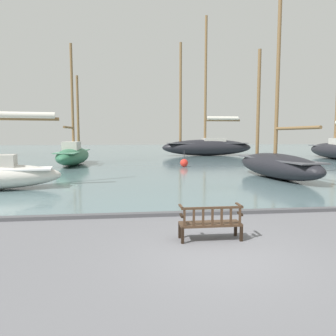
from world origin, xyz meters
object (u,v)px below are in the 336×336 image
at_px(sailboat_centre_channel, 73,154).
at_px(channel_buoy, 184,163).
at_px(sailboat_mid_starboard, 336,149).
at_px(sailboat_nearest_port, 207,145).
at_px(park_bench, 211,222).
at_px(sailboat_nearest_starboard, 277,163).

distance_m(sailboat_centre_channel, channel_buoy, 10.00).
xyz_separation_m(sailboat_centre_channel, sailboat_mid_starboard, (27.85, 3.88, 0.12)).
relative_size(sailboat_mid_starboard, sailboat_nearest_port, 0.69).
relative_size(sailboat_centre_channel, sailboat_nearest_port, 0.61).
bearing_deg(sailboat_nearest_port, park_bench, -103.68).
distance_m(park_bench, sailboat_nearest_port, 34.28).
distance_m(sailboat_nearest_starboard, sailboat_centre_channel, 17.64).
bearing_deg(sailboat_nearest_port, sailboat_centre_channel, -142.72).
bearing_deg(sailboat_mid_starboard, sailboat_nearest_starboard, -133.43).
bearing_deg(park_bench, channel_buoy, 82.22).
distance_m(sailboat_nearest_starboard, sailboat_nearest_port, 22.28).
xyz_separation_m(park_bench, sailboat_nearest_port, (8.10, 33.29, 1.00)).
relative_size(park_bench, channel_buoy, 1.18).
bearing_deg(sailboat_centre_channel, sailboat_nearest_starboard, -37.80).
bearing_deg(sailboat_centre_channel, sailboat_nearest_port, 37.28).
bearing_deg(sailboat_nearest_starboard, sailboat_nearest_port, 87.19).
distance_m(sailboat_mid_starboard, channel_buoy, 19.66).
distance_m(sailboat_nearest_port, channel_buoy, 15.61).
bearing_deg(channel_buoy, park_bench, -97.78).
xyz_separation_m(park_bench, channel_buoy, (2.56, 18.74, -0.06)).
height_order(park_bench, sailboat_nearest_port, sailboat_nearest_port).
height_order(sailboat_centre_channel, sailboat_mid_starboard, sailboat_mid_starboard).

